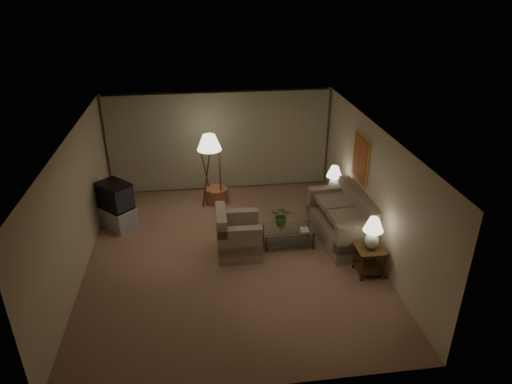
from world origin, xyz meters
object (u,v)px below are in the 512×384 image
coffee_table (288,234)px  crt_tv (115,196)px  sofa (342,222)px  armchair (239,236)px  side_table_near (370,256)px  table_lamp_far (334,176)px  side_table_far (332,198)px  vase (282,226)px  floor_lamp (210,169)px  ottoman (216,195)px  tv_cabinet (118,217)px  table_lamp_near (373,231)px

coffee_table → crt_tv: crt_tv is taller
sofa → armchair: bearing=-88.6°
armchair → side_table_near: size_ratio=1.67×
sofa → table_lamp_far: size_ratio=3.28×
side_table_near → side_table_far: (-0.00, 2.60, -0.01)m
side_table_far → vase: side_table_far is taller
armchair → floor_lamp: size_ratio=0.53×
floor_lamp → ottoman: (0.12, 0.09, -0.79)m
table_lamp_far → coffee_table: 2.06m
side_table_near → ottoman: side_table_near is taller
armchair → side_table_far: armchair is taller
side_table_near → vase: bearing=140.8°
tv_cabinet → crt_tv: crt_tv is taller
coffee_table → table_lamp_far: bearing=44.3°
ottoman → table_lamp_far: bearing=-19.0°
vase → floor_lamp: bearing=122.5°
armchair → table_lamp_far: table_lamp_far is taller
armchair → side_table_near: armchair is taller
armchair → side_table_near: bearing=-112.7°
sofa → side_table_far: bearing=168.5°
sofa → table_lamp_far: (0.15, 1.25, 0.55)m
floor_lamp → vase: 2.69m
side_table_far → table_lamp_far: bearing=90.0°
floor_lamp → vase: (1.42, -2.23, -0.50)m
side_table_near → coffee_table: side_table_near is taller
side_table_near → floor_lamp: (-2.96, 3.48, 0.57)m
sofa → crt_tv: crt_tv is taller
armchair → crt_tv: 3.12m
table_lamp_far → ottoman: 3.10m
table_lamp_far → ottoman: table_lamp_far is taller
side_table_near → coffee_table: bearing=137.9°
ottoman → side_table_near: bearing=-51.6°
coffee_table → floor_lamp: bearing=125.2°
side_table_near → table_lamp_near: (0.00, 0.00, 0.58)m
ottoman → crt_tv: bearing=-157.2°
sofa → crt_tv: size_ratio=2.37×
table_lamp_near → crt_tv: bearing=153.6°
side_table_far → tv_cabinet: size_ratio=0.60×
tv_cabinet → ottoman: 2.57m
side_table_far → floor_lamp: 3.14m
sofa → ottoman: bearing=-134.3°
vase → tv_cabinet: bearing=160.0°
table_lamp_near → tv_cabinet: size_ratio=0.67×
table_lamp_near → vase: (-1.54, 1.25, -0.51)m
coffee_table → tv_cabinet: (-3.81, 1.33, -0.03)m
tv_cabinet → table_lamp_near: bearing=19.8°
table_lamp_near → coffee_table: 2.00m
tv_cabinet → armchair: bearing=17.5°
side_table_far → table_lamp_near: bearing=-90.0°
sofa → table_lamp_near: size_ratio=3.17×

